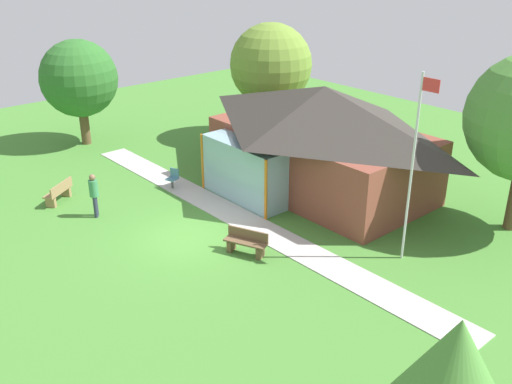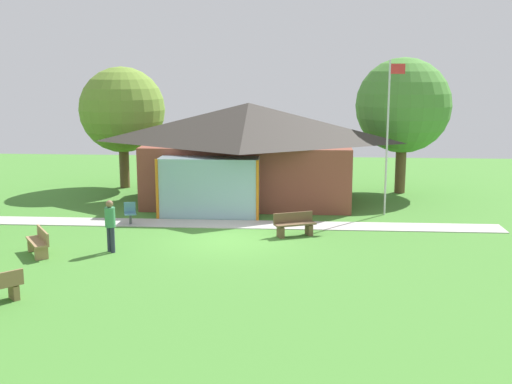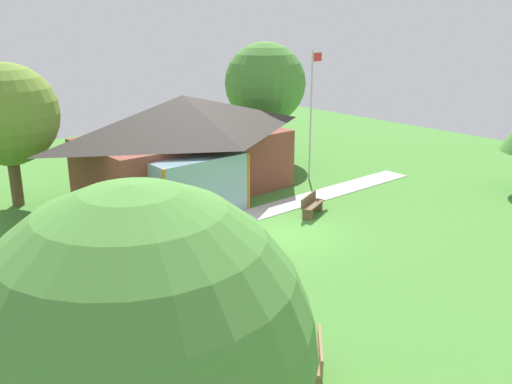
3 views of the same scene
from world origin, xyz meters
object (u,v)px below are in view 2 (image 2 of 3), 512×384
Objects in this scene: bench_rear_near_path at (294,225)px; tree_behind_pavilion_left at (122,110)px; bench_mid_left at (39,243)px; patio_chair_west at (130,214)px; tree_behind_pavilion_right at (403,106)px; flagpole at (388,131)px; visitor_strolling_lawn at (110,222)px; pavilion at (247,151)px.

bench_rear_near_path is 0.26× the size of tree_behind_pavilion_left.
patio_chair_west is at bearing -57.76° from bench_mid_left.
tree_behind_pavilion_right is at bearing -142.91° from bench_rear_near_path.
patio_chair_west reaches higher than bench_rear_near_path.
flagpole is 3.60× the size of visitor_strolling_lawn.
patio_chair_west reaches higher than bench_mid_left.
visitor_strolling_lawn is 12.20m from tree_behind_pavilion_left.
visitor_strolling_lawn is 15.93m from tree_behind_pavilion_right.
patio_chair_west is 14.02m from tree_behind_pavilion_right.
flagpole is 11.77m from visitor_strolling_lawn.
bench_rear_near_path is 6.52m from visitor_strolling_lawn.
bench_mid_left is at bearing -2.66° from bench_rear_near_path.
bench_rear_near_path is 0.24× the size of tree_behind_pavilion_right.
flagpole is 6.07m from bench_rear_near_path.
pavilion reaches higher than bench_rear_near_path.
tree_behind_pavilion_right is at bearing 75.34° from flagpole.
tree_behind_pavilion_right reaches higher than tree_behind_pavilion_left.
visitor_strolling_lawn reaches higher than patio_chair_west.
bench_mid_left is at bearing -124.05° from pavilion.
flagpole is at bearing 175.45° from patio_chair_west.
flagpole is 5.09m from tree_behind_pavilion_right.
pavilion is at bearing 100.46° from visitor_strolling_lawn.
patio_chair_west is at bearing -33.97° from bench_rear_near_path.
bench_mid_left is 2.36m from visitor_strolling_lawn.
bench_mid_left is at bearing -150.31° from flagpole.
bench_rear_near_path is at bearing 150.41° from patio_chair_west.
pavilion is 5.69× the size of visitor_strolling_lawn.
flagpole is at bearing -94.66° from bench_mid_left.
visitor_strolling_lawn reaches higher than bench_mid_left.
visitor_strolling_lawn is at bearing -111.71° from bench_mid_left.
bench_rear_near_path is (-3.69, -3.75, -3.03)m from flagpole.
pavilion is at bearing -26.23° from tree_behind_pavilion_left.
pavilion is 6.37× the size of bench_rear_near_path.
visitor_strolling_lawn is (0.38, -3.77, 0.61)m from patio_chair_west.
bench_rear_near_path is at bearing -119.95° from tree_behind_pavilion_right.
flagpole reaches higher than bench_mid_left.
visitor_strolling_lawn is at bearing -114.19° from pavilion.
bench_rear_near_path is 6.47m from patio_chair_west.
tree_behind_pavilion_left is (-8.72, 9.00, 3.50)m from bench_rear_near_path.
pavilion is 6.36m from flagpole.
flagpole is 0.97× the size of tree_behind_pavilion_right.
patio_chair_west is at bearing -73.01° from tree_behind_pavilion_left.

